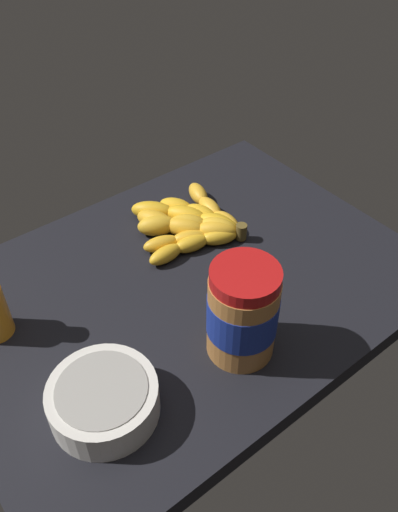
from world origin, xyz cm
name	(u,v)px	position (x,y,z in cm)	size (l,w,h in cm)	color
ground_plane	(185,290)	(0.00, 0.00, -1.80)	(76.63, 56.09, 3.60)	black
banana_bunch	(192,223)	(-9.12, -9.80, 1.68)	(20.82, 20.00, 3.72)	gold
peanut_butter_jar	(242,312)	(1.63, 15.62, 7.59)	(9.97, 9.97, 15.44)	#B27238
small_bowl	(104,399)	(22.51, 12.57, 2.65)	(14.42, 14.42, 5.14)	silver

